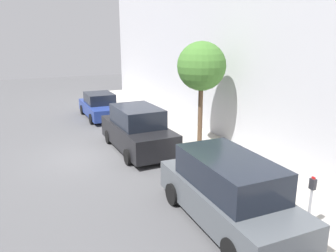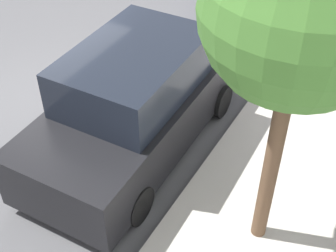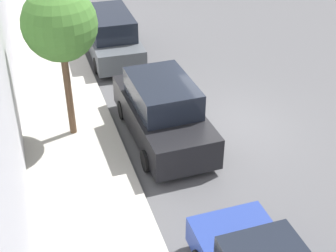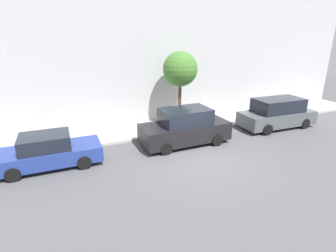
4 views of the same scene
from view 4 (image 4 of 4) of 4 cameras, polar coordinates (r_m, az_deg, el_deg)
The scene contains 7 objects.
ground_plane at distance 12.77m, azimuth 7.64°, elevation -7.33°, with size 60.00×60.00×0.00m, color #515154.
sidewalk at distance 16.85m, azimuth -0.71°, elevation -0.21°, with size 2.89×32.00×0.15m.
parked_minivan_nearest at distance 18.17m, azimuth 22.65°, elevation 2.52°, with size 2.02×4.94×1.90m.
parked_suv_second at distance 14.20m, azimuth 3.70°, elevation -0.33°, with size 2.08×4.84×1.98m.
parked_sedan_third at distance 12.94m, azimuth -24.60°, elevation -5.09°, with size 1.92×4.51×1.54m.
parking_meter_near at distance 20.14m, azimuth 22.30°, elevation 4.42°, with size 0.11×0.15×1.44m.
street_tree at distance 16.31m, azimuth 2.67°, elevation 12.18°, with size 2.12×2.12×4.63m.
Camera 4 is at (-9.82, 5.89, 5.65)m, focal length 28.00 mm.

